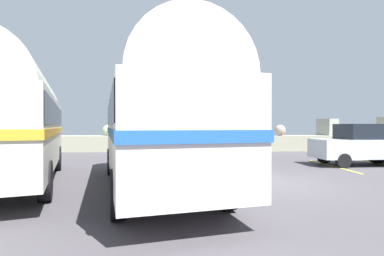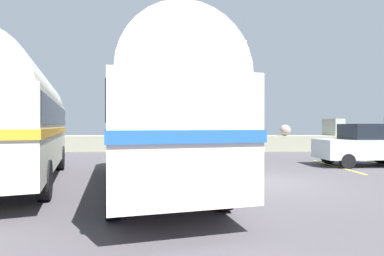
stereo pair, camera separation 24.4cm
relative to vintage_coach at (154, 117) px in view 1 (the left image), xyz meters
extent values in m
cube|color=#454146|center=(3.32, 0.78, -2.04)|extent=(32.00, 26.00, 0.02)
cube|color=#999880|center=(3.32, 12.58, -1.50)|extent=(31.36, 1.80, 1.10)
sphere|color=#949D8B|center=(-8.91, 13.09, -0.35)|extent=(1.21, 1.21, 1.21)
sphere|color=#96A97B|center=(-4.47, 13.09, -0.56)|extent=(0.78, 0.78, 0.78)
cube|color=gray|center=(-1.32, 12.13, -0.51)|extent=(0.75, 0.96, 0.89)
sphere|color=tan|center=(3.04, 12.98, -0.57)|extent=(0.75, 0.75, 0.75)
sphere|color=gray|center=(7.91, 12.35, -0.56)|extent=(0.78, 0.78, 0.78)
cube|color=gray|center=(11.72, 13.04, -0.34)|extent=(1.37, 1.50, 1.22)
cube|color=yellow|center=(7.44, 4.28, -2.03)|extent=(0.12, 4.40, 0.01)
cylinder|color=black|center=(-1.71, 2.25, -1.55)|extent=(0.51, 1.00, 0.96)
cylinder|color=black|center=(0.43, 2.79, -1.55)|extent=(0.51, 1.00, 0.96)
cylinder|color=black|center=(-0.43, -2.80, -1.55)|extent=(0.51, 1.00, 0.96)
cylinder|color=black|center=(1.71, -2.25, -1.55)|extent=(0.51, 1.00, 0.96)
cube|color=silver|center=(0.00, 0.00, -0.48)|extent=(4.40, 8.73, 2.10)
cylinder|color=silver|center=(0.00, 0.00, 0.57)|extent=(4.12, 8.36, 2.20)
cube|color=#23599F|center=(0.00, 0.00, -0.42)|extent=(4.47, 8.83, 0.20)
cube|color=black|center=(0.00, 0.00, 0.10)|extent=(4.35, 8.42, 0.64)
cube|color=silver|center=(-1.05, 4.13, -1.35)|extent=(2.25, 0.72, 0.28)
cylinder|color=black|center=(-4.14, 3.51, -1.55)|extent=(0.59, 1.00, 0.96)
cylinder|color=black|center=(-2.40, -1.40, -1.55)|extent=(0.59, 1.00, 0.96)
cube|color=silver|center=(-4.31, 0.68, -0.48)|extent=(5.07, 8.72, 2.10)
cylinder|color=silver|center=(-4.31, 0.68, 0.57)|extent=(4.77, 8.34, 2.20)
cube|color=gold|center=(-4.31, 0.68, -0.42)|extent=(5.15, 8.81, 0.20)
cube|color=black|center=(-4.31, 0.68, 0.10)|extent=(4.99, 8.41, 0.64)
cube|color=silver|center=(-5.74, 4.71, -1.35)|extent=(2.20, 0.91, 0.28)
cylinder|color=black|center=(7.61, 3.65, -1.72)|extent=(0.63, 0.23, 0.62)
cylinder|color=black|center=(7.54, 5.18, -1.72)|extent=(0.63, 0.23, 0.62)
cylinder|color=black|center=(10.08, 5.29, -1.72)|extent=(0.63, 0.23, 0.62)
cube|color=#B3C0C4|center=(8.85, 4.47, -1.27)|extent=(4.17, 1.88, 0.84)
cube|color=black|center=(9.09, 4.48, -0.51)|extent=(2.27, 1.65, 0.68)
cylinder|color=black|center=(10.28, 5.28, -1.72)|extent=(0.63, 0.22, 0.62)
cylinder|color=#5B5B60|center=(3.91, 6.93, 1.20)|extent=(0.14, 0.14, 6.51)
cube|color=beige|center=(4.02, 7.83, 4.35)|extent=(0.44, 0.24, 0.18)
camera|label=1|loc=(0.75, -8.39, -0.26)|focal=27.51mm
camera|label=2|loc=(0.99, -8.40, -0.26)|focal=27.51mm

